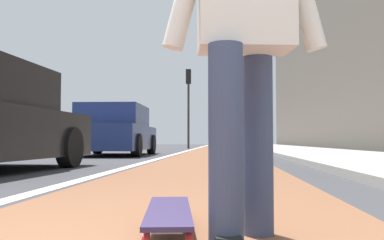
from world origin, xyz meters
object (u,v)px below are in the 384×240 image
(skater_person, at_px, (244,24))
(traffic_light, at_px, (188,94))
(parked_car_mid, at_px, (115,132))
(skateboard, at_px, (169,213))

(skater_person, relative_size, traffic_light, 0.37)
(skater_person, relative_size, parked_car_mid, 0.39)
(skateboard, relative_size, skater_person, 0.52)
(skateboard, distance_m, traffic_light, 21.58)
(parked_car_mid, bearing_deg, traffic_light, -6.59)
(skater_person, xyz_separation_m, traffic_light, (21.46, 2.05, 2.10))
(skateboard, xyz_separation_m, skater_person, (-0.15, -0.35, 0.84))
(skateboard, bearing_deg, parked_car_mid, 16.04)
(skateboard, relative_size, traffic_light, 0.19)
(skater_person, height_order, parked_car_mid, skater_person)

